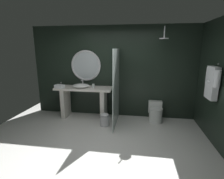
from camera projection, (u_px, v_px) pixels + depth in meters
The scene contains 14 objects.
ground_plane at pixel (101, 148), 3.52m from camera, with size 5.76×5.76×0.00m, color silver.
back_wall_panel at pixel (114, 72), 5.04m from camera, with size 4.80×0.10×2.60m, color black.
side_wall_right at pixel (218, 82), 3.60m from camera, with size 0.10×2.47×2.60m, color black.
vanity_counter at pixel (84, 98), 4.99m from camera, with size 1.60×0.57×0.90m.
vessel_sink at pixel (81, 86), 4.88m from camera, with size 0.49×0.40×0.19m.
tumbler_cup at pixel (93, 86), 4.87m from camera, with size 0.07×0.07×0.11m, color silver.
soap_dispenser at pixel (61, 85), 4.98m from camera, with size 0.05×0.05×0.13m.
round_wall_mirror at pixel (86, 66), 5.03m from camera, with size 0.89×0.06×0.89m.
shower_glass_panel at pixel (116, 88), 4.47m from camera, with size 0.02×1.19×1.97m, color silver.
rain_shower_head at pixel (164, 38), 4.25m from camera, with size 0.22×0.22×0.30m.
hanging_bathrobe at pixel (212, 82), 3.56m from camera, with size 0.20×0.55×0.74m.
toilet at pixel (155, 112), 4.79m from camera, with size 0.37×0.54×0.52m.
waste_bin at pixel (105, 119), 4.52m from camera, with size 0.23×0.23×0.33m.
folded_hand_towel at pixel (59, 86), 4.82m from camera, with size 0.24×0.17×0.09m, color white.
Camera 1 is at (0.71, -3.07, 1.98)m, focal length 27.82 mm.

